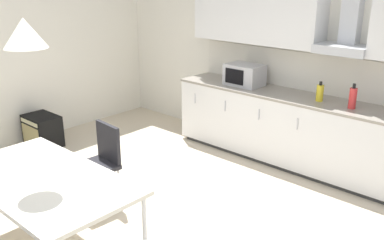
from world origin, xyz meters
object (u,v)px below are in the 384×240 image
(bottle_yellow, at_px, (320,93))
(guitar_amp, at_px, (42,131))
(pendant_lamp, at_px, (24,33))
(dining_table, at_px, (43,182))
(microwave, at_px, (244,75))
(chair_far_left, at_px, (101,157))
(bottle_red, at_px, (353,98))

(bottle_yellow, distance_m, guitar_amp, 3.77)
(pendant_lamp, bearing_deg, guitar_amp, 151.70)
(dining_table, bearing_deg, bottle_yellow, 73.67)
(pendant_lamp, bearing_deg, dining_table, 0.00)
(microwave, xyz_separation_m, pendant_lamp, (0.20, -3.08, 0.87))
(microwave, distance_m, guitar_amp, 2.92)
(chair_far_left, bearing_deg, pendant_lamp, -66.06)
(bottle_red, distance_m, chair_far_left, 2.79)
(chair_far_left, bearing_deg, microwave, 85.60)
(guitar_amp, bearing_deg, pendant_lamp, -28.30)
(bottle_red, distance_m, bottle_yellow, 0.40)
(bottle_red, bearing_deg, pendant_lamp, -113.18)
(bottle_red, relative_size, guitar_amp, 0.54)
(bottle_yellow, height_order, guitar_amp, bottle_yellow)
(bottle_red, distance_m, dining_table, 3.31)
(guitar_amp, bearing_deg, dining_table, -28.30)
(bottle_red, bearing_deg, dining_table, -113.18)
(chair_far_left, xyz_separation_m, pendant_lamp, (0.37, -0.84, 1.38))
(microwave, height_order, pendant_lamp, pendant_lamp)
(bottle_red, height_order, guitar_amp, bottle_red)
(dining_table, distance_m, pendant_lamp, 1.21)
(guitar_amp, bearing_deg, bottle_red, 26.04)
(guitar_amp, distance_m, pendant_lamp, 3.14)
(bottle_red, xyz_separation_m, guitar_amp, (-3.63, -1.77, -0.80))
(bottle_yellow, relative_size, guitar_amp, 0.45)
(microwave, distance_m, bottle_red, 1.50)
(chair_far_left, xyz_separation_m, guitar_amp, (-1.96, 0.42, -0.31))
(chair_far_left, relative_size, guitar_amp, 1.67)
(bottle_red, bearing_deg, guitar_amp, -153.96)
(dining_table, relative_size, guitar_amp, 3.24)
(bottle_yellow, bearing_deg, pendant_lamp, -106.33)
(bottle_yellow, distance_m, chair_far_left, 2.60)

